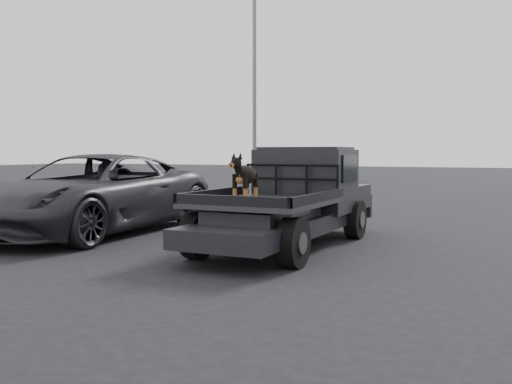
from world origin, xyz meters
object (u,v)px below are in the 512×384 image
at_px(distant_car_a, 328,167).
at_px(floodlight_near, 254,1).
at_px(parked_suv, 92,193).
at_px(flatbed_ute, 287,221).
at_px(dog, 245,179).

xyz_separation_m(distant_car_a, floodlight_near, (-0.51, -9.04, 7.71)).
xyz_separation_m(parked_suv, distant_car_a, (-2.73, 23.41, -0.03)).
bearing_deg(flatbed_ute, distant_car_a, 107.04).
height_order(parked_suv, distant_car_a, parked_suv).
height_order(flatbed_ute, floodlight_near, floodlight_near).
bearing_deg(flatbed_ute, parked_suv, -178.39).
bearing_deg(floodlight_near, distant_car_a, 86.78).
relative_size(flatbed_ute, distant_car_a, 1.11).
xyz_separation_m(dog, parked_suv, (-4.35, 1.39, -0.46)).
height_order(flatbed_ute, distant_car_a, distant_car_a).
xyz_separation_m(dog, floodlight_near, (-7.59, 15.77, 7.23)).
relative_size(dog, parked_suv, 0.12).
bearing_deg(distant_car_a, dog, -99.15).
xyz_separation_m(dog, distant_car_a, (-7.08, 24.81, -0.49)).
bearing_deg(dog, distant_car_a, 105.93).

